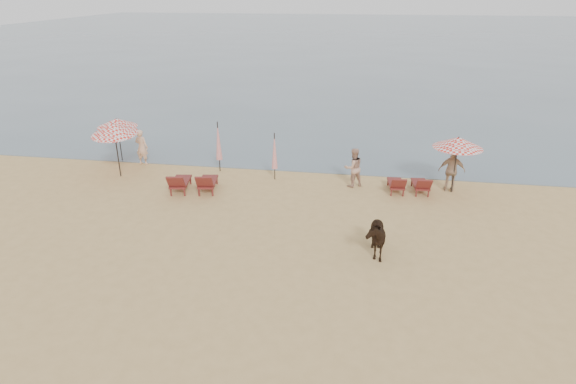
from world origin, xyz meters
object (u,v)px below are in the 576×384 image
(beachgoer_right_a, at_px, (353,168))
(beachgoer_right_b, at_px, (452,170))
(umbrella_open_left_b, at_px, (114,129))
(lounger_cluster_right, at_px, (409,184))
(umbrella_closed_right, at_px, (275,151))
(cow, at_px, (373,235))
(lounger_cluster_left, at_px, (193,182))
(umbrella_open_right, at_px, (458,142))
(beachgoer_left, at_px, (142,147))
(umbrella_open_left_a, at_px, (117,123))
(umbrella_closed_left, at_px, (218,141))

(beachgoer_right_a, bearing_deg, beachgoer_right_b, 153.17)
(umbrella_open_left_b, xyz_separation_m, beachgoer_right_b, (14.89, 0.64, -1.34))
(lounger_cluster_right, xyz_separation_m, beachgoer_right_a, (-2.39, 0.41, 0.46))
(umbrella_closed_right, distance_m, cow, 7.52)
(lounger_cluster_right, xyz_separation_m, cow, (-1.53, -5.38, 0.29))
(lounger_cluster_right, relative_size, cow, 1.08)
(lounger_cluster_left, height_order, beachgoer_right_b, beachgoer_right_b)
(umbrella_open_right, height_order, beachgoer_left, umbrella_open_right)
(lounger_cluster_left, distance_m, beachgoer_right_a, 6.96)
(lounger_cluster_left, xyz_separation_m, umbrella_open_right, (10.96, 1.74, 1.76))
(beachgoer_left, bearing_deg, umbrella_open_left_a, -6.78)
(beachgoer_right_a, relative_size, beachgoer_right_b, 0.94)
(umbrella_closed_right, bearing_deg, beachgoer_right_b, -0.91)
(lounger_cluster_left, distance_m, cow, 8.59)
(lounger_cluster_right, relative_size, umbrella_open_right, 0.72)
(lounger_cluster_left, bearing_deg, beachgoer_left, 131.74)
(umbrella_closed_right, bearing_deg, cow, -53.93)
(umbrella_open_left_a, bearing_deg, umbrella_closed_right, -6.38)
(cow, bearing_deg, umbrella_closed_right, 118.49)
(lounger_cluster_right, distance_m, cow, 5.61)
(lounger_cluster_right, xyz_separation_m, umbrella_open_right, (1.84, 0.39, 1.82))
(lounger_cluster_left, relative_size, cow, 1.30)
(umbrella_closed_left, bearing_deg, umbrella_closed_right, -12.85)
(lounger_cluster_right, height_order, umbrella_open_left_a, umbrella_open_left_a)
(cow, height_order, beachgoer_right_b, beachgoer_right_b)
(umbrella_closed_right, distance_m, beachgoer_right_a, 3.59)
(umbrella_closed_right, xyz_separation_m, beachgoer_right_b, (7.71, -0.12, -0.42))
(cow, bearing_deg, beachgoer_right_b, 53.29)
(umbrella_open_right, xyz_separation_m, cow, (-3.37, -5.77, -1.53))
(lounger_cluster_left, bearing_deg, umbrella_closed_left, 72.81)
(umbrella_open_left_a, bearing_deg, beachgoer_right_a, -4.91)
(umbrella_open_left_a, height_order, beachgoer_right_b, umbrella_open_left_a)
(umbrella_open_right, bearing_deg, beachgoer_right_b, 88.84)
(umbrella_open_right, xyz_separation_m, umbrella_closed_left, (-10.57, 0.92, -0.74))
(beachgoer_left, bearing_deg, beachgoer_right_b, -177.00)
(umbrella_open_left_a, bearing_deg, umbrella_open_right, -2.96)
(umbrella_open_left_a, relative_size, beachgoer_left, 1.24)
(umbrella_open_left_a, relative_size, umbrella_open_right, 0.89)
(umbrella_closed_right, bearing_deg, umbrella_open_left_b, -173.91)
(umbrella_closed_left, distance_m, beachgoer_right_b, 10.55)
(lounger_cluster_right, bearing_deg, beachgoer_right_a, 165.66)
(umbrella_closed_left, relative_size, beachgoer_right_a, 1.39)
(umbrella_open_right, relative_size, beachgoer_left, 1.40)
(lounger_cluster_left, relative_size, beachgoer_right_b, 1.15)
(lounger_cluster_left, relative_size, umbrella_open_left_b, 0.82)
(lounger_cluster_left, relative_size, umbrella_open_left_a, 0.97)
(umbrella_open_left_b, distance_m, beachgoer_right_b, 14.96)
(umbrella_closed_left, height_order, cow, umbrella_closed_left)
(lounger_cluster_left, relative_size, umbrella_closed_left, 0.88)
(umbrella_closed_right, distance_m, beachgoer_left, 6.92)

